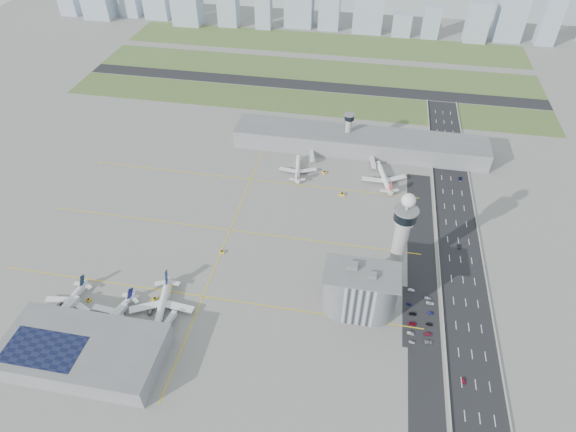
% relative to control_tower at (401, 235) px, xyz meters
% --- Properties ---
extents(ground, '(1000.00, 1000.00, 0.00)m').
position_rel_control_tower_xyz_m(ground, '(-72.00, -8.00, -35.04)').
color(ground, gray).
extents(grass_strip_0, '(480.00, 50.00, 0.08)m').
position_rel_control_tower_xyz_m(grass_strip_0, '(-92.00, 217.00, -35.00)').
color(grass_strip_0, '#455729').
rests_on(grass_strip_0, ground).
extents(grass_strip_1, '(480.00, 60.00, 0.08)m').
position_rel_control_tower_xyz_m(grass_strip_1, '(-92.00, 292.00, -35.00)').
color(grass_strip_1, '#526E34').
rests_on(grass_strip_1, ground).
extents(grass_strip_2, '(480.00, 70.00, 0.08)m').
position_rel_control_tower_xyz_m(grass_strip_2, '(-92.00, 372.00, -35.00)').
color(grass_strip_2, '#526731').
rests_on(grass_strip_2, ground).
extents(runway, '(480.00, 22.00, 0.10)m').
position_rel_control_tower_xyz_m(runway, '(-92.00, 254.00, -34.98)').
color(runway, black).
rests_on(runway, ground).
extents(highway, '(28.00, 500.00, 0.10)m').
position_rel_control_tower_xyz_m(highway, '(43.00, -8.00, -34.99)').
color(highway, black).
rests_on(highway, ground).
extents(barrier_left, '(0.60, 500.00, 1.20)m').
position_rel_control_tower_xyz_m(barrier_left, '(29.00, -8.00, -34.44)').
color(barrier_left, '#9E9E99').
rests_on(barrier_left, ground).
extents(barrier_right, '(0.60, 500.00, 1.20)m').
position_rel_control_tower_xyz_m(barrier_right, '(57.00, -8.00, -34.44)').
color(barrier_right, '#9E9E99').
rests_on(barrier_right, ground).
extents(landside_road, '(18.00, 260.00, 0.08)m').
position_rel_control_tower_xyz_m(landside_road, '(18.00, -18.00, -35.00)').
color(landside_road, black).
rests_on(landside_road, ground).
extents(parking_lot, '(20.00, 44.00, 0.10)m').
position_rel_control_tower_xyz_m(parking_lot, '(16.00, -30.00, -34.99)').
color(parking_lot, black).
rests_on(parking_lot, ground).
extents(taxiway_line_h_0, '(260.00, 0.60, 0.01)m').
position_rel_control_tower_xyz_m(taxiway_line_h_0, '(-112.00, -38.00, -35.04)').
color(taxiway_line_h_0, yellow).
rests_on(taxiway_line_h_0, ground).
extents(taxiway_line_h_1, '(260.00, 0.60, 0.01)m').
position_rel_control_tower_xyz_m(taxiway_line_h_1, '(-112.00, 22.00, -35.04)').
color(taxiway_line_h_1, yellow).
rests_on(taxiway_line_h_1, ground).
extents(taxiway_line_h_2, '(260.00, 0.60, 0.01)m').
position_rel_control_tower_xyz_m(taxiway_line_h_2, '(-112.00, 82.00, -35.04)').
color(taxiway_line_h_2, yellow).
rests_on(taxiway_line_h_2, ground).
extents(taxiway_line_v, '(0.60, 260.00, 0.01)m').
position_rel_control_tower_xyz_m(taxiway_line_v, '(-112.00, 22.00, -35.04)').
color(taxiway_line_v, yellow).
rests_on(taxiway_line_v, ground).
extents(control_tower, '(14.00, 14.00, 64.50)m').
position_rel_control_tower_xyz_m(control_tower, '(0.00, 0.00, 0.00)').
color(control_tower, '#ADAAA5').
rests_on(control_tower, ground).
extents(secondary_tower, '(8.60, 8.60, 31.90)m').
position_rel_control_tower_xyz_m(secondary_tower, '(-42.00, 142.00, -16.24)').
color(secondary_tower, '#ADAAA5').
rests_on(secondary_tower, ground).
extents(admin_building, '(42.00, 24.00, 33.50)m').
position_rel_control_tower_xyz_m(admin_building, '(-20.01, -30.00, -19.74)').
color(admin_building, '#B2B2B7').
rests_on(admin_building, ground).
extents(terminal_pier, '(210.00, 32.00, 15.80)m').
position_rel_control_tower_xyz_m(terminal_pier, '(-32.00, 140.00, -27.14)').
color(terminal_pier, gray).
rests_on(terminal_pier, ground).
extents(near_terminal, '(84.00, 42.00, 13.00)m').
position_rel_control_tower_xyz_m(near_terminal, '(-160.07, -90.02, -28.62)').
color(near_terminal, gray).
rests_on(near_terminal, ground).
extents(airplane_near_a, '(35.16, 39.67, 9.98)m').
position_rel_control_tower_xyz_m(airplane_near_a, '(-187.40, -60.06, -30.05)').
color(airplane_near_a, white).
rests_on(airplane_near_a, ground).
extents(airplane_near_b, '(40.99, 44.06, 9.96)m').
position_rel_control_tower_xyz_m(airplane_near_b, '(-157.93, -63.30, -30.06)').
color(airplane_near_b, white).
rests_on(airplane_near_b, ground).
extents(airplane_near_c, '(45.65, 51.06, 12.58)m').
position_rel_control_tower_xyz_m(airplane_near_c, '(-131.59, -53.77, -28.75)').
color(airplane_near_c, white).
rests_on(airplane_near_c, ground).
extents(airplane_far_a, '(35.23, 39.83, 10.07)m').
position_rel_control_tower_xyz_m(airplane_far_a, '(-77.43, 99.53, -30.00)').
color(airplane_far_a, white).
rests_on(airplane_far_a, ground).
extents(airplane_far_b, '(45.36, 49.79, 11.74)m').
position_rel_control_tower_xyz_m(airplane_far_b, '(-9.27, 99.68, -29.17)').
color(airplane_far_b, white).
rests_on(airplane_far_b, ground).
extents(jet_bridge_near_0, '(5.39, 14.31, 5.70)m').
position_rel_control_tower_xyz_m(jet_bridge_near_0, '(-185.00, -69.00, -32.19)').
color(jet_bridge_near_0, silver).
rests_on(jet_bridge_near_0, ground).
extents(jet_bridge_near_1, '(5.39, 14.31, 5.70)m').
position_rel_control_tower_xyz_m(jet_bridge_near_1, '(-155.00, -69.00, -32.19)').
color(jet_bridge_near_1, silver).
rests_on(jet_bridge_near_1, ground).
extents(jet_bridge_near_2, '(5.39, 14.31, 5.70)m').
position_rel_control_tower_xyz_m(jet_bridge_near_2, '(-125.00, -69.00, -32.19)').
color(jet_bridge_near_2, silver).
rests_on(jet_bridge_near_2, ground).
extents(jet_bridge_far_0, '(5.39, 14.31, 5.70)m').
position_rel_control_tower_xyz_m(jet_bridge_far_0, '(-70.00, 124.00, -32.19)').
color(jet_bridge_far_0, silver).
rests_on(jet_bridge_far_0, ground).
extents(jet_bridge_far_1, '(5.39, 14.31, 5.70)m').
position_rel_control_tower_xyz_m(jet_bridge_far_1, '(-20.00, 124.00, -32.19)').
color(jet_bridge_far_1, silver).
rests_on(jet_bridge_far_1, ground).
extents(tug_0, '(2.79, 1.96, 1.59)m').
position_rel_control_tower_xyz_m(tug_0, '(-177.88, -53.48, -34.25)').
color(tug_0, gold).
rests_on(tug_0, ground).
extents(tug_1, '(3.72, 2.74, 2.04)m').
position_rel_control_tower_xyz_m(tug_1, '(-135.25, -32.93, -34.02)').
color(tug_1, '#F5B300').
rests_on(tug_1, ground).
extents(tug_2, '(3.33, 3.60, 1.72)m').
position_rel_control_tower_xyz_m(tug_2, '(-139.40, -45.63, -34.18)').
color(tug_2, '#CEBD0A').
rests_on(tug_2, ground).
extents(tug_3, '(3.25, 2.39, 1.78)m').
position_rel_control_tower_xyz_m(tug_3, '(-111.26, -0.33, -34.15)').
color(tug_3, yellow).
rests_on(tug_3, ground).
extents(tug_4, '(3.98, 3.94, 1.93)m').
position_rel_control_tower_xyz_m(tug_4, '(-56.25, 100.93, -34.08)').
color(tug_4, yellow).
rests_on(tug_4, ground).
extents(tug_5, '(3.74, 2.70, 2.08)m').
position_rel_control_tower_xyz_m(tug_5, '(-39.48, 75.13, -34.00)').
color(tug_5, yellow).
rests_on(tug_5, ground).
extents(car_lot_0, '(3.53, 1.88, 1.14)m').
position_rel_control_tower_xyz_m(car_lot_0, '(11.18, -48.37, -34.47)').
color(car_lot_0, silver).
rests_on(car_lot_0, ground).
extents(car_lot_1, '(4.07, 1.79, 1.30)m').
position_rel_control_tower_xyz_m(car_lot_1, '(10.54, -42.70, -34.39)').
color(car_lot_1, '#A0A0A0').
rests_on(car_lot_1, ground).
extents(car_lot_2, '(4.42, 2.18, 1.21)m').
position_rel_control_tower_xyz_m(car_lot_2, '(11.59, -35.81, -34.44)').
color(car_lot_2, maroon).
rests_on(car_lot_2, ground).
extents(car_lot_3, '(4.45, 2.12, 1.25)m').
position_rel_control_tower_xyz_m(car_lot_3, '(11.84, -28.68, -34.41)').
color(car_lot_3, black).
rests_on(car_lot_3, ground).
extents(car_lot_4, '(3.41, 1.80, 1.10)m').
position_rel_control_tower_xyz_m(car_lot_4, '(9.87, -21.79, -34.49)').
color(car_lot_4, navy).
rests_on(car_lot_4, ground).
extents(car_lot_5, '(3.96, 1.41, 1.30)m').
position_rel_control_tower_xyz_m(car_lot_5, '(11.13, -10.78, -34.39)').
color(car_lot_5, silver).
rests_on(car_lot_5, ground).
extents(car_lot_6, '(4.53, 2.34, 1.22)m').
position_rel_control_tower_xyz_m(car_lot_6, '(20.27, -46.72, -34.43)').
color(car_lot_6, gray).
rests_on(car_lot_6, ground).
extents(car_lot_7, '(4.63, 2.17, 1.31)m').
position_rel_control_tower_xyz_m(car_lot_7, '(19.99, -41.43, -34.39)').
color(car_lot_7, maroon).
rests_on(car_lot_7, ground).
extents(car_lot_8, '(3.80, 1.84, 1.25)m').
position_rel_control_tower_xyz_m(car_lot_8, '(21.06, -34.48, -34.42)').
color(car_lot_8, black).
rests_on(car_lot_8, ground).
extents(car_lot_9, '(3.44, 1.63, 1.09)m').
position_rel_control_tower_xyz_m(car_lot_9, '(22.05, -26.21, -34.50)').
color(car_lot_9, navy).
rests_on(car_lot_9, ground).
extents(car_lot_10, '(4.76, 2.26, 1.31)m').
position_rel_control_tower_xyz_m(car_lot_10, '(22.14, -18.87, -34.38)').
color(car_lot_10, silver).
rests_on(car_lot_10, ground).
extents(car_lot_11, '(4.31, 2.18, 1.20)m').
position_rel_control_tower_xyz_m(car_lot_11, '(20.96, -15.06, -34.44)').
color(car_lot_11, '#979DAC').
rests_on(car_lot_11, ground).
extents(car_hw_0, '(2.08, 3.93, 1.27)m').
position_rel_control_tower_xyz_m(car_hw_0, '(37.02, -67.39, -34.40)').
color(car_hw_0, maroon).
rests_on(car_hw_0, ground).
extents(car_hw_1, '(2.01, 4.18, 1.32)m').
position_rel_control_tower_xyz_m(car_hw_1, '(42.74, 33.26, -34.38)').
color(car_hw_1, black).
rests_on(car_hw_1, ground).
extents(car_hw_2, '(2.75, 4.93, 1.30)m').
position_rel_control_tower_xyz_m(car_hw_2, '(50.06, 112.18, -34.39)').
color(car_hw_2, '#0F1A4B').
rests_on(car_hw_2, ground).
extents(car_hw_4, '(1.86, 3.71, 1.21)m').
position_rel_control_tower_xyz_m(car_hw_4, '(36.18, 171.06, -34.43)').
color(car_hw_4, '#A2A2A2').
rests_on(car_hw_4, ground).
extents(skyline_bldg_0, '(24.05, 19.24, 26.50)m').
position_rel_control_tower_xyz_m(skyline_bldg_0, '(-449.77, 413.70, -21.79)').
color(skyline_bldg_0, '#9EADC1').
rests_on(skyline_bldg_0, ground).
extents(skyline_bldg_2, '(22.81, 18.25, 26.79)m').
position_rel_control_tower_xyz_m(skyline_bldg_2, '(-363.25, 422.16, -21.65)').
color(skyline_bldg_2, '#9EADC1').
rests_on(skyline_bldg_2, ground).
extents(skyline_bldg_3, '(32.30, 25.84, 36.93)m').
position_rel_control_tower_xyz_m(skyline_bldg_3, '(-324.58, 423.35, -16.58)').
color(skyline_bldg_3, '#9EADC1').
rests_on(skyline_bldg_3, ground).
extents(skyline_bldg_4, '(35.81, 28.65, 60.36)m').
position_rel_control_tower_xyz_m(skyline_bldg_4, '(-276.47, 407.19, -4.86)').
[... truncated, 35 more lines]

